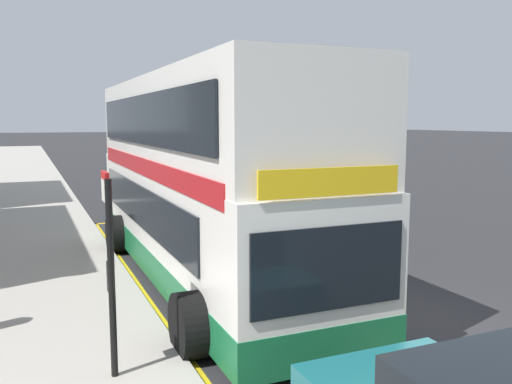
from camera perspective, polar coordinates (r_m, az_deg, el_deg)
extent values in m
plane|color=#28282B|center=(39.88, -14.50, 2.32)|extent=(260.00, 260.00, 0.00)
cube|color=#A39E93|center=(39.43, -24.61, 1.92)|extent=(6.00, 76.00, 0.14)
cube|color=white|center=(12.02, -5.82, -2.69)|extent=(2.52, 10.95, 2.30)
cube|color=white|center=(11.83, -5.96, 7.37)|extent=(2.49, 10.73, 1.90)
cube|color=#196B3D|center=(12.20, -5.77, -6.62)|extent=(2.54, 10.97, 0.60)
cube|color=#B2191E|center=(11.87, -5.90, 2.88)|extent=(2.55, 10.07, 0.36)
cube|color=black|center=(12.05, -12.23, -1.36)|extent=(0.04, 8.76, 0.90)
cube|color=black|center=(11.51, -12.10, 7.49)|extent=(0.04, 9.63, 1.00)
cube|color=black|center=(7.04, 7.79, -8.02)|extent=(2.22, 0.04, 1.10)
cube|color=yellow|center=(6.82, 7.96, 1.08)|extent=(2.01, 0.04, 0.36)
cylinder|color=black|center=(8.22, -6.52, -13.74)|extent=(0.56, 1.00, 1.00)
cylinder|color=black|center=(9.31, 9.93, -11.24)|extent=(0.56, 1.00, 1.00)
cylinder|color=black|center=(14.77, -14.32, -4.32)|extent=(0.56, 1.00, 1.00)
cylinder|color=black|center=(15.40, -4.34, -3.62)|extent=(0.56, 1.00, 1.00)
cube|color=gold|center=(11.96, -12.51, -9.52)|extent=(0.16, 14.90, 0.01)
cube|color=gold|center=(12.72, -0.10, -8.29)|extent=(0.16, 14.90, 0.01)
cube|color=gold|center=(19.25, -12.58, -3.02)|extent=(2.91, 0.16, 0.01)
cylinder|color=black|center=(7.28, -15.03, -8.94)|extent=(0.09, 0.09, 2.61)
cube|color=silver|center=(7.30, -15.62, 0.14)|extent=(0.05, 0.42, 0.30)
cube|color=red|center=(7.28, -15.67, 1.70)|extent=(0.05, 0.42, 0.10)
cube|color=black|center=(7.38, -15.14, -8.78)|extent=(0.06, 0.28, 0.40)
cube|color=#B2B5BA|center=(52.60, -11.38, 4.34)|extent=(1.76, 4.20, 0.72)
cube|color=black|center=(52.47, -11.38, 5.06)|extent=(1.52, 1.90, 0.60)
cylinder|color=black|center=(53.72, -12.64, 3.99)|extent=(0.22, 0.60, 0.60)
cylinder|color=black|center=(54.09, -10.69, 4.07)|extent=(0.22, 0.60, 0.60)
cylinder|color=black|center=(51.16, -12.10, 3.84)|extent=(0.22, 0.60, 0.60)
cylinder|color=black|center=(51.55, -10.06, 3.91)|extent=(0.22, 0.60, 0.60)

